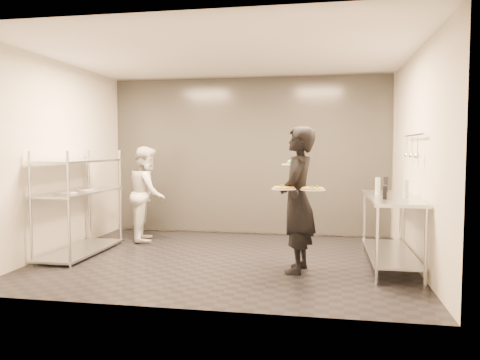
% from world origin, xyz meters
% --- Properties ---
extents(room_shell, '(5.00, 4.00, 2.80)m').
position_xyz_m(room_shell, '(0.00, 1.18, 1.40)').
color(room_shell, black).
rests_on(room_shell, ground).
extents(pass_rack, '(0.60, 1.60, 1.50)m').
position_xyz_m(pass_rack, '(-2.15, -0.00, 0.77)').
color(pass_rack, silver).
rests_on(pass_rack, ground).
extents(prep_counter, '(0.60, 1.80, 0.92)m').
position_xyz_m(prep_counter, '(2.18, 0.00, 0.63)').
color(prep_counter, silver).
rests_on(prep_counter, ground).
extents(utensil_rail, '(0.07, 1.20, 0.31)m').
position_xyz_m(utensil_rail, '(2.43, -0.00, 1.55)').
color(utensil_rail, silver).
rests_on(utensil_rail, room_shell).
extents(waiter, '(0.50, 0.70, 1.80)m').
position_xyz_m(waiter, '(1.01, -0.45, 0.90)').
color(waiter, black).
rests_on(waiter, ground).
extents(chef, '(0.78, 0.89, 1.56)m').
position_xyz_m(chef, '(-1.55, 1.10, 0.78)').
color(chef, silver).
rests_on(chef, ground).
extents(pizza_plate_near, '(0.29, 0.29, 0.05)m').
position_xyz_m(pizza_plate_near, '(0.86, -0.69, 1.06)').
color(pizza_plate_near, silver).
rests_on(pizza_plate_near, waiter).
extents(pizza_plate_far, '(0.30, 0.30, 0.05)m').
position_xyz_m(pizza_plate_far, '(1.20, -0.67, 1.06)').
color(pizza_plate_far, silver).
rests_on(pizza_plate_far, waiter).
extents(salad_plate, '(0.27, 0.27, 0.07)m').
position_xyz_m(salad_plate, '(0.91, -0.11, 1.34)').
color(salad_plate, silver).
rests_on(salad_plate, waiter).
extents(pos_monitor, '(0.07, 0.23, 0.16)m').
position_xyz_m(pos_monitor, '(2.06, -0.31, 1.00)').
color(pos_monitor, black).
rests_on(pos_monitor, prep_counter).
extents(bottle_green, '(0.06, 0.06, 0.23)m').
position_xyz_m(bottle_green, '(2.02, 0.13, 1.04)').
color(bottle_green, '#99A698').
rests_on(bottle_green, prep_counter).
extents(bottle_clear, '(0.07, 0.07, 0.22)m').
position_xyz_m(bottle_clear, '(2.33, -0.14, 1.03)').
color(bottle_clear, '#99A698').
rests_on(bottle_clear, prep_counter).
extents(bottle_dark, '(0.06, 0.06, 0.21)m').
position_xyz_m(bottle_dark, '(2.20, 0.68, 1.02)').
color(bottle_dark, black).
rests_on(bottle_dark, prep_counter).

